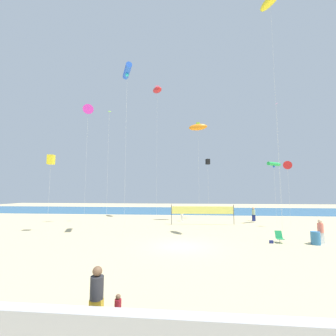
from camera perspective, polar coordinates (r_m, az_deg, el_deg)
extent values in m
plane|color=#D1BC89|center=(17.30, 3.30, -19.14)|extent=(120.00, 120.00, 0.00)
cube|color=#28608C|center=(49.12, 4.79, -10.65)|extent=(120.00, 20.00, 0.01)
cube|color=#B7B7BC|center=(6.89, -1.13, -36.29)|extent=(28.00, 0.44, 0.88)
cube|color=gold|center=(8.09, -17.75, -31.58)|extent=(0.37, 0.22, 0.78)
cylinder|color=#2D2D33|center=(7.80, -17.56, -26.88)|extent=(0.39, 0.39, 0.64)
sphere|color=brown|center=(7.65, -17.44, -23.64)|extent=(0.29, 0.29, 0.29)
cube|color=#19727A|center=(8.10, -12.63, -33.16)|extent=(0.19, 0.12, 0.40)
cylinder|color=maroon|center=(7.93, -12.56, -30.79)|extent=(0.20, 0.20, 0.33)
sphere|color=brown|center=(7.84, -12.51, -29.19)|extent=(0.15, 0.15, 0.15)
cube|color=white|center=(21.37, 34.26, -14.45)|extent=(0.40, 0.24, 0.84)
cylinder|color=#EA7260|center=(21.26, 34.13, -12.42)|extent=(0.42, 0.42, 0.69)
sphere|color=beige|center=(21.20, 34.05, -11.08)|extent=(0.31, 0.31, 0.31)
cube|color=white|center=(31.12, 3.54, -12.66)|extent=(0.34, 0.20, 0.70)
cylinder|color=white|center=(31.06, 3.53, -11.48)|extent=(0.35, 0.35, 0.58)
sphere|color=beige|center=(31.02, 3.52, -10.71)|extent=(0.26, 0.26, 0.26)
cube|color=navy|center=(33.36, 20.88, -11.71)|extent=(0.40, 0.24, 0.85)
cylinder|color=#99B28C|center=(33.29, 20.83, -10.39)|extent=(0.42, 0.42, 0.70)
sphere|color=tan|center=(33.25, 20.79, -9.52)|extent=(0.31, 0.31, 0.31)
cube|color=#1E8C4C|center=(20.09, 26.52, -15.75)|extent=(0.52, 0.48, 0.03)
cube|color=#1E8C4C|center=(20.31, 26.18, -14.86)|extent=(0.52, 0.23, 0.57)
cylinder|color=silver|center=(19.99, 26.70, -16.27)|extent=(0.03, 0.03, 0.32)
cylinder|color=silver|center=(20.25, 26.39, -16.14)|extent=(0.03, 0.03, 0.32)
cylinder|color=teal|center=(20.80, 33.28, -14.61)|extent=(0.66, 0.66, 0.95)
cylinder|color=#4C4C51|center=(27.89, 0.89, -11.68)|extent=(0.08, 0.08, 2.40)
cylinder|color=#4C4C51|center=(28.58, 16.31, -11.30)|extent=(0.08, 0.08, 2.40)
cube|color=#EAE566|center=(27.94, 8.69, -10.51)|extent=(7.45, 0.33, 0.90)
cube|color=navy|center=(19.77, 24.68, -16.62)|extent=(0.28, 0.14, 0.22)
cylinder|color=silver|center=(30.69, 7.78, -1.37)|extent=(0.01, 0.01, 12.83)
ellipsoid|color=orange|center=(31.87, 7.61, 10.21)|extent=(2.65, 1.05, 1.11)
cube|color=#8CD833|center=(31.98, 7.60, 10.86)|extent=(0.51, 0.06, 0.63)
cylinder|color=silver|center=(25.29, -27.90, -6.15)|extent=(0.01, 0.01, 7.15)
cube|color=yellow|center=(25.50, -27.49, 1.90)|extent=(0.68, 0.68, 0.95)
cylinder|color=silver|center=(35.42, 26.37, 1.69)|extent=(0.01, 0.01, 16.64)
pyramid|color=pink|center=(37.39, 25.72, 14.49)|extent=(0.43, 0.43, 0.25)
cylinder|color=silver|center=(21.42, -10.69, 4.47)|extent=(0.01, 0.01, 15.60)
cylinder|color=blue|center=(24.09, -10.29, 23.02)|extent=(1.49, 2.40, 0.57)
sphere|color=#26BFCC|center=(23.91, -10.31, 22.21)|extent=(0.34, 0.34, 0.34)
cylinder|color=silver|center=(21.49, 25.72, 12.18)|extent=(0.01, 0.01, 20.86)
ellipsoid|color=yellow|center=(26.59, 24.46, 34.09)|extent=(1.80, 2.37, 1.01)
cylinder|color=silver|center=(31.13, 25.51, -5.87)|extent=(0.01, 0.01, 7.43)
cylinder|color=green|center=(31.33, 25.20, 0.93)|extent=(2.06, 1.71, 0.46)
sphere|color=blue|center=(31.30, 25.23, 0.33)|extent=(0.27, 0.27, 0.27)
cylinder|color=silver|center=(29.63, -15.00, 0.44)|extent=(0.01, 0.01, 14.36)
pyramid|color=#8CD833|center=(31.25, -14.64, 13.73)|extent=(0.46, 0.47, 0.21)
cylinder|color=silver|center=(28.47, 28.32, -6.30)|extent=(0.01, 0.01, 6.90)
cone|color=red|center=(28.62, 27.97, 0.61)|extent=(1.02, 0.67, 0.94)
cylinder|color=silver|center=(29.92, -20.04, 0.64)|extent=(0.01, 0.01, 14.46)
cone|color=#D833A5|center=(31.56, -19.55, 13.80)|extent=(1.33, 0.84, 1.32)
cylinder|color=silver|center=(33.56, 10.17, -5.53)|extent=(0.01, 0.01, 8.38)
cube|color=black|center=(33.86, 10.04, 1.58)|extent=(0.68, 0.68, 0.81)
cylinder|color=silver|center=(34.52, -2.85, 3.99)|extent=(0.01, 0.01, 19.91)
ellipsoid|color=red|center=(37.57, -2.76, 19.11)|extent=(2.35, 3.02, 1.66)
cube|color=pink|center=(37.75, -2.76, 19.68)|extent=(0.56, 0.06, 0.70)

